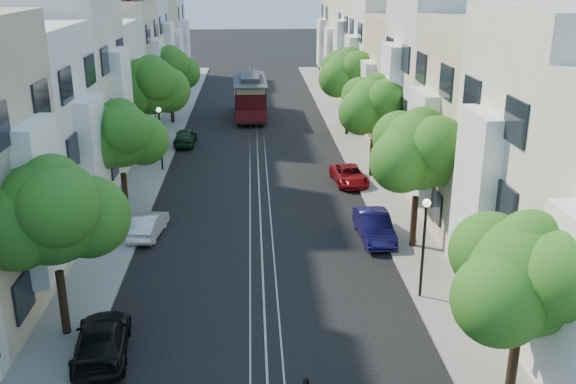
{
  "coord_description": "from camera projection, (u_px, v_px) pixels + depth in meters",
  "views": [
    {
      "loc": [
        -0.32,
        -18.74,
        12.6
      ],
      "look_at": [
        1.36,
        11.08,
        2.2
      ],
      "focal_mm": 40.0,
      "sensor_mm": 36.0,
      "label": 1
    }
  ],
  "objects": [
    {
      "name": "lamp_east",
      "position": [
        424.0,
        234.0,
        25.0
      ],
      "size": [
        0.32,
        0.32,
        4.16
      ],
      "color": "black",
      "rests_on": "ground"
    },
    {
      "name": "cable_car",
      "position": [
        250.0,
        94.0,
        57.11
      ],
      "size": [
        3.01,
        9.08,
        3.47
      ],
      "rotation": [
        0.0,
        0.0,
        0.02
      ],
      "color": "black",
      "rests_on": "ground"
    },
    {
      "name": "tree_w_b",
      "position": [
        121.0,
        137.0,
        33.18
      ],
      "size": [
        4.72,
        3.87,
        6.27
      ],
      "color": "black",
      "rests_on": "ground"
    },
    {
      "name": "tree_w_d",
      "position": [
        170.0,
        70.0,
        53.86
      ],
      "size": [
        4.84,
        3.99,
        6.52
      ],
      "color": "black",
      "rests_on": "ground"
    },
    {
      "name": "tree_e_a",
      "position": [
        527.0,
        279.0,
        17.92
      ],
      "size": [
        4.72,
        3.87,
        6.27
      ],
      "color": "black",
      "rests_on": "ground"
    },
    {
      "name": "ground",
      "position": [
        257.0,
        146.0,
        48.23
      ],
      "size": [
        200.0,
        200.0,
        0.0
      ],
      "primitive_type": "plane",
      "color": "black",
      "rests_on": "ground"
    },
    {
      "name": "parked_car_e_far",
      "position": [
        349.0,
        175.0,
        39.65
      ],
      "size": [
        2.17,
        4.1,
        1.1
      ],
      "primitive_type": "imported",
      "rotation": [
        0.0,
        0.0,
        0.09
      ],
      "color": "maroon",
      "rests_on": "ground"
    },
    {
      "name": "tree_e_c",
      "position": [
        375.0,
        106.0,
        39.54
      ],
      "size": [
        4.84,
        3.99,
        6.52
      ],
      "color": "black",
      "rests_on": "ground"
    },
    {
      "name": "townhouses_west",
      "position": [
        90.0,
        80.0,
        45.85
      ],
      "size": [
        7.75,
        72.0,
        11.76
      ],
      "color": "silver",
      "rests_on": "ground"
    },
    {
      "name": "parked_car_w_mid",
      "position": [
        148.0,
        225.0,
        31.87
      ],
      "size": [
        1.66,
        3.64,
        1.16
      ],
      "primitive_type": "imported",
      "rotation": [
        0.0,
        0.0,
        3.01
      ],
      "color": "silver",
      "rests_on": "ground"
    },
    {
      "name": "sidewalk_east",
      "position": [
        353.0,
        144.0,
        48.6
      ],
      "size": [
        2.5,
        80.0,
        0.12
      ],
      "primitive_type": "cube",
      "color": "gray",
      "rests_on": "ground"
    },
    {
      "name": "parked_car_w_far",
      "position": [
        185.0,
        137.0,
        48.35
      ],
      "size": [
        1.6,
        3.81,
        1.29
      ],
      "primitive_type": "imported",
      "rotation": [
        0.0,
        0.0,
        3.12
      ],
      "color": "#15361F",
      "rests_on": "ground"
    },
    {
      "name": "tree_w_c",
      "position": [
        151.0,
        87.0,
        43.33
      ],
      "size": [
        5.13,
        4.28,
        7.09
      ],
      "color": "black",
      "rests_on": "ground"
    },
    {
      "name": "rail_slot",
      "position": [
        257.0,
        146.0,
        48.23
      ],
      "size": [
        0.06,
        80.0,
        0.02
      ],
      "primitive_type": "cube",
      "color": "gray",
      "rests_on": "ground"
    },
    {
      "name": "tree_e_d",
      "position": [
        349.0,
        74.0,
        49.82
      ],
      "size": [
        5.01,
        4.16,
        6.85
      ],
      "color": "black",
      "rests_on": "ground"
    },
    {
      "name": "lane_line",
      "position": [
        257.0,
        146.0,
        48.23
      ],
      "size": [
        0.08,
        80.0,
        0.01
      ],
      "primitive_type": "cube",
      "color": "tan",
      "rests_on": "ground"
    },
    {
      "name": "rail_left",
      "position": [
        250.0,
        146.0,
        48.2
      ],
      "size": [
        0.06,
        80.0,
        0.02
      ],
      "primitive_type": "cube",
      "color": "gray",
      "rests_on": "ground"
    },
    {
      "name": "lamp_west",
      "position": [
        160.0,
        129.0,
        41.3
      ],
      "size": [
        0.32,
        0.32,
        4.16
      ],
      "color": "black",
      "rests_on": "ground"
    },
    {
      "name": "townhouses_east",
      "position": [
        418.0,
        76.0,
        47.07
      ],
      "size": [
        7.75,
        72.0,
        12.0
      ],
      "color": "beige",
      "rests_on": "ground"
    },
    {
      "name": "rail_right",
      "position": [
        265.0,
        146.0,
        48.26
      ],
      "size": [
        0.06,
        80.0,
        0.02
      ],
      "primitive_type": "cube",
      "color": "gray",
      "rests_on": "ground"
    },
    {
      "name": "tree_w_a",
      "position": [
        53.0,
        214.0,
        21.76
      ],
      "size": [
        4.93,
        4.08,
        6.68
      ],
      "color": "black",
      "rests_on": "ground"
    },
    {
      "name": "parked_car_w_near",
      "position": [
        102.0,
        340.0,
        21.86
      ],
      "size": [
        2.25,
        4.51,
        1.26
      ],
      "primitive_type": "imported",
      "rotation": [
        0.0,
        0.0,
        3.26
      ],
      "color": "black",
      "rests_on": "ground"
    },
    {
      "name": "parked_car_e_mid",
      "position": [
        374.0,
        226.0,
        31.43
      ],
      "size": [
        1.59,
        4.18,
        1.36
      ],
      "primitive_type": "imported",
      "rotation": [
        0.0,
        0.0,
        0.04
      ],
      "color": "#0F0B3B",
      "rests_on": "ground"
    },
    {
      "name": "sidewalk_west",
      "position": [
        160.0,
        147.0,
        47.82
      ],
      "size": [
        2.5,
        80.0,
        0.12
      ],
      "primitive_type": "cube",
      "color": "gray",
      "rests_on": "ground"
    },
    {
      "name": "tree_e_b",
      "position": [
        420.0,
        152.0,
        29.12
      ],
      "size": [
        4.93,
        4.08,
        6.68
      ],
      "color": "black",
      "rests_on": "ground"
    }
  ]
}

